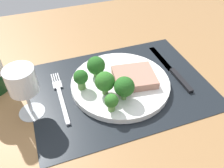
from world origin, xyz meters
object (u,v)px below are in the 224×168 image
object	(u,v)px
plate	(120,83)
fork	(60,96)
wine_glass	(22,84)
steak	(134,77)
knife	(173,71)

from	to	relation	value
plate	fork	distance (cm)	16.09
fork	wine_glass	bearing A→B (deg)	-156.04
steak	wine_glass	world-z (taller)	wine_glass
wine_glass	steak	bearing A→B (deg)	1.32
plate	wine_glass	distance (cm)	24.94
plate	steak	size ratio (longest dim) A/B	2.47
knife	wine_glass	distance (cm)	41.00
steak	knife	world-z (taller)	steak
plate	steak	xyz separation A→B (cm)	(3.64, -0.79, 1.84)
fork	wine_glass	size ratio (longest dim) A/B	1.45
steak	wine_glass	distance (cm)	27.88
wine_glass	plate	bearing A→B (deg)	3.45
wine_glass	fork	bearing A→B (deg)	20.83
plate	steak	distance (cm)	4.15
steak	fork	bearing A→B (deg)	173.57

